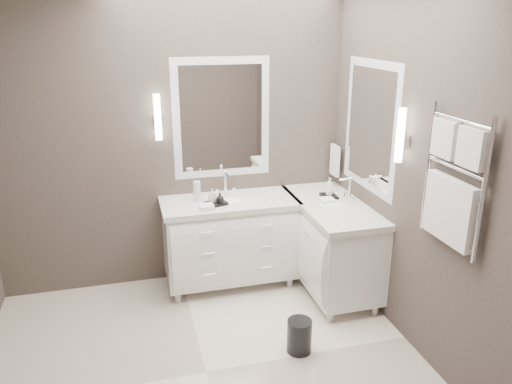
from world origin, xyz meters
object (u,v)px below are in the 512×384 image
object	(u,v)px
vanity_back	(230,237)
vanity_right	(331,240)
waste_bin	(299,336)
towel_ladder	(452,188)

from	to	relation	value
vanity_back	vanity_right	world-z (taller)	same
vanity_right	waste_bin	bearing A→B (deg)	-125.42
vanity_back	vanity_right	bearing A→B (deg)	-20.38
waste_bin	towel_ladder	bearing A→B (deg)	-29.14
vanity_back	waste_bin	world-z (taller)	vanity_back
vanity_back	towel_ladder	size ratio (longest dim) A/B	1.38
vanity_back	towel_ladder	distance (m)	2.16
vanity_right	towel_ladder	distance (m)	1.60
towel_ladder	vanity_right	bearing A→B (deg)	99.84
vanity_back	waste_bin	xyz separation A→B (m)	(0.28, -1.17, -0.35)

